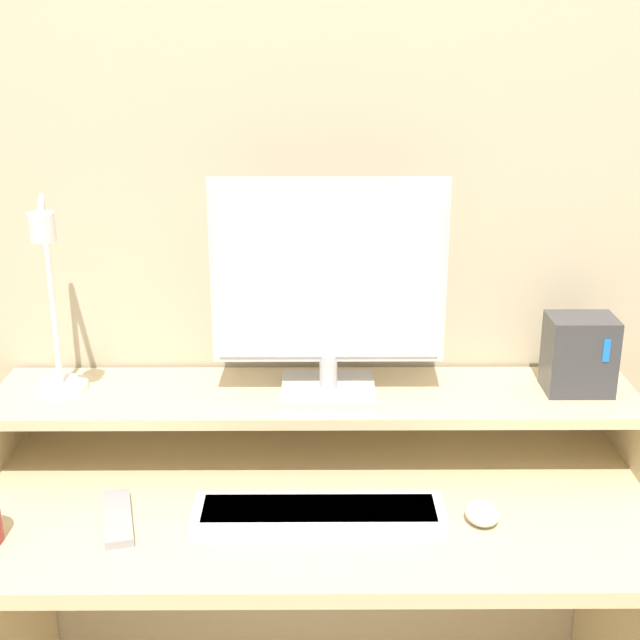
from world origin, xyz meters
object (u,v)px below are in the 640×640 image
Objects in this scene: router_dock at (578,354)px; monitor at (328,287)px; desk_lamp at (51,310)px; keyboard at (318,512)px; remote_control at (117,518)px; mouse at (481,513)px.

monitor is at bearing -178.48° from router_dock.
desk_lamp is at bearing -177.10° from monitor.
keyboard reaches higher than remote_control.
remote_control is at bearing 179.98° from mouse.
mouse is (-0.23, -0.26, -0.21)m from router_dock.
router_dock is 0.84× the size of remote_control.
monitor is 2.44× the size of remote_control.
desk_lamp is (-0.53, -0.03, -0.04)m from monitor.
mouse is 0.66m from remote_control.
desk_lamp is 4.94× the size of mouse.
monitor is 0.53m from desk_lamp.
mouse is at bearing -3.19° from keyboard.
remote_control is (-0.66, 0.00, -0.01)m from mouse.
mouse is 0.44× the size of remote_control.
desk_lamp is 0.64m from keyboard.
monitor is 0.51m from mouse.
remote_control is at bearing -177.46° from keyboard.
keyboard is at bearing -94.97° from monitor.
router_dock is 1.93× the size of mouse.
router_dock is at bearing 2.23° from desk_lamp.
keyboard is at bearing 176.81° from mouse.
monitor is 1.13× the size of desk_lamp.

